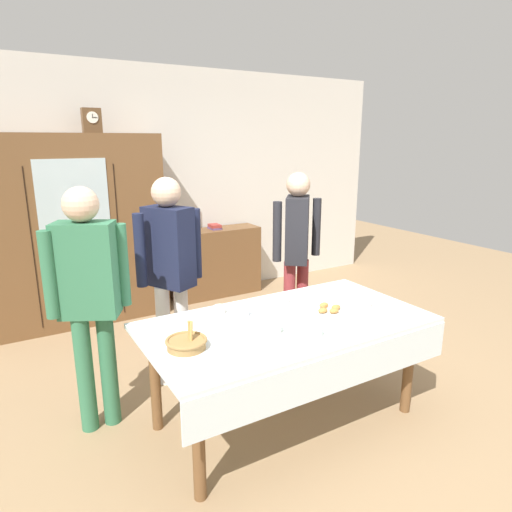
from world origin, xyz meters
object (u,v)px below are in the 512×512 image
Objects in this scene: pastry_plate at (328,310)px; person_beside_shelf at (297,242)px; tea_cup_far_left at (316,333)px; tea_cup_back_edge at (366,304)px; mantel_clock at (92,121)px; tea_cup_front_edge at (220,311)px; bread_basket at (186,343)px; spoon_mid_left at (202,326)px; person_near_right_end at (170,262)px; tea_cup_near_right at (243,313)px; person_behind_table_left at (89,288)px; wall_cabinet at (73,232)px; bookshelf_low at (216,262)px; tea_cup_center at (276,330)px; dining_table at (290,336)px; spoon_front_edge at (231,344)px; book_stack at (215,227)px; tea_cup_far_right at (284,300)px.

pastry_plate is 1.16m from person_beside_shelf.
tea_cup_back_edge is (0.60, 0.21, 0.00)m from tea_cup_far_left.
pastry_plate is at bearing -69.75° from mantel_clock.
bread_basket reaches higher than tea_cup_front_edge.
person_near_right_end is at bearing 85.59° from spoon_mid_left.
person_beside_shelf reaches higher than tea_cup_near_right.
person_behind_table_left is at bearing -104.13° from mantel_clock.
pastry_plate is 0.88m from spoon_mid_left.
tea_cup_front_edge is (-0.12, 0.12, -0.00)m from tea_cup_near_right.
person_behind_table_left reaches higher than bread_basket.
tea_cup_near_right is 1.00m from person_behind_table_left.
wall_cabinet is at bearing 119.66° from tea_cup_back_edge.
bookshelf_low is 8.56× the size of tea_cup_center.
bookshelf_low reaches higher than tea_cup_center.
person_beside_shelf reaches higher than pastry_plate.
mantel_clock reaches higher than dining_table.
tea_cup_front_edge is (0.29, -2.23, -1.31)m from mantel_clock.
tea_cup_back_edge is at bearing -23.96° from tea_cup_front_edge.
mantel_clock is 3.20m from tea_cup_back_edge.
pastry_plate is 0.17× the size of person_near_right_end.
tea_cup_back_edge is 1.09× the size of spoon_front_edge.
spoon_mid_left is (-0.31, -0.01, -0.02)m from tea_cup_near_right.
tea_cup_center is at bearing -167.01° from pastry_plate.
person_near_right_end is 1.01× the size of person_beside_shelf.
wall_cabinet is 1.98m from person_behind_table_left.
wall_cabinet reaches higher than tea_cup_near_right.
book_stack is at bearing 71.87° from tea_cup_center.
tea_cup_center is at bearing -130.41° from person_beside_shelf.
tea_cup_far_right is at bearing -130.95° from person_beside_shelf.
person_near_right_end is at bearing 105.59° from tea_cup_center.
spoon_front_edge is 0.98m from person_behind_table_left.
book_stack is at bearing 87.70° from tea_cup_back_edge.
bread_basket is at bearing -179.30° from dining_table.
tea_cup_far_right is (0.77, -2.29, -1.31)m from mantel_clock.
tea_cup_center is at bearing -3.23° from spoon_front_edge.
tea_cup_far_left reaches higher than spoon_front_edge.
book_stack is 1.60m from person_beside_shelf.
person_near_right_end is (-1.08, 0.99, 0.23)m from tea_cup_back_edge.
person_near_right_end reaches higher than spoon_front_edge.
person_beside_shelf is (1.32, 0.82, 0.24)m from spoon_mid_left.
spoon_front_edge is at bearing -169.61° from dining_table.
bread_basket is at bearing 177.79° from tea_cup_back_edge.
spoon_mid_left is (-1.13, 0.29, -0.02)m from tea_cup_back_edge.
tea_cup_center and tea_cup_far_right have the same top height.
tea_cup_center is 0.46× the size of pastry_plate.
tea_cup_far_right is at bearing -14.19° from person_behind_table_left.
tea_cup_center is at bearing -74.41° from person_near_right_end.
dining_table is at bearing -48.30° from tea_cup_near_right.
wall_cabinet is 8.15× the size of mantel_clock.
tea_cup_far_left is at bearing -61.33° from tea_cup_front_edge.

